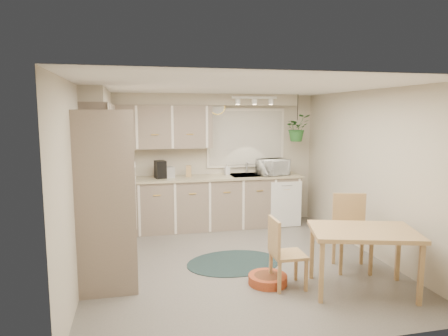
{
  "coord_description": "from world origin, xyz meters",
  "views": [
    {
      "loc": [
        -1.35,
        -5.13,
        2.06
      ],
      "look_at": [
        -0.07,
        0.55,
        1.26
      ],
      "focal_mm": 32.0,
      "sensor_mm": 36.0,
      "label": 1
    }
  ],
  "objects_px": {
    "chair_back": "(352,233)",
    "pet_bed": "(268,279)",
    "chair_left": "(288,253)",
    "braided_rug": "(234,263)",
    "microwave": "(273,165)",
    "dining_table": "(362,260)"
  },
  "relations": [
    {
      "from": "chair_back",
      "to": "pet_bed",
      "type": "xyz_separation_m",
      "value": [
        -1.23,
        -0.19,
        -0.44
      ]
    },
    {
      "from": "chair_left",
      "to": "braided_rug",
      "type": "bearing_deg",
      "value": -151.1
    },
    {
      "from": "pet_bed",
      "to": "microwave",
      "type": "bearing_deg",
      "value": 69.38
    },
    {
      "from": "microwave",
      "to": "chair_left",
      "type": "bearing_deg",
      "value": -119.06
    },
    {
      "from": "chair_left",
      "to": "pet_bed",
      "type": "bearing_deg",
      "value": -119.75
    },
    {
      "from": "dining_table",
      "to": "braided_rug",
      "type": "distance_m",
      "value": 1.75
    },
    {
      "from": "dining_table",
      "to": "braided_rug",
      "type": "bearing_deg",
      "value": 136.8
    },
    {
      "from": "chair_back",
      "to": "dining_table",
      "type": "bearing_deg",
      "value": 84.11
    },
    {
      "from": "dining_table",
      "to": "chair_back",
      "type": "distance_m",
      "value": 0.66
    },
    {
      "from": "pet_bed",
      "to": "microwave",
      "type": "height_order",
      "value": "microwave"
    },
    {
      "from": "chair_back",
      "to": "braided_rug",
      "type": "height_order",
      "value": "chair_back"
    },
    {
      "from": "chair_back",
      "to": "microwave",
      "type": "bearing_deg",
      "value": -67.46
    },
    {
      "from": "chair_left",
      "to": "chair_back",
      "type": "distance_m",
      "value": 1.08
    },
    {
      "from": "microwave",
      "to": "chair_back",
      "type": "bearing_deg",
      "value": -95.64
    },
    {
      "from": "pet_bed",
      "to": "microwave",
      "type": "xyz_separation_m",
      "value": [
        0.92,
        2.44,
        1.06
      ]
    },
    {
      "from": "braided_rug",
      "to": "dining_table",
      "type": "bearing_deg",
      "value": -43.2
    },
    {
      "from": "chair_left",
      "to": "chair_back",
      "type": "height_order",
      "value": "chair_back"
    },
    {
      "from": "braided_rug",
      "to": "microwave",
      "type": "xyz_separation_m",
      "value": [
        1.16,
        1.69,
        1.11
      ]
    },
    {
      "from": "chair_left",
      "to": "pet_bed",
      "type": "xyz_separation_m",
      "value": [
        -0.21,
        0.13,
        -0.37
      ]
    },
    {
      "from": "dining_table",
      "to": "chair_left",
      "type": "height_order",
      "value": "chair_left"
    },
    {
      "from": "braided_rug",
      "to": "pet_bed",
      "type": "xyz_separation_m",
      "value": [
        0.24,
        -0.75,
        0.05
      ]
    },
    {
      "from": "chair_back",
      "to": "chair_left",
      "type": "bearing_deg",
      "value": 31.87
    }
  ]
}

